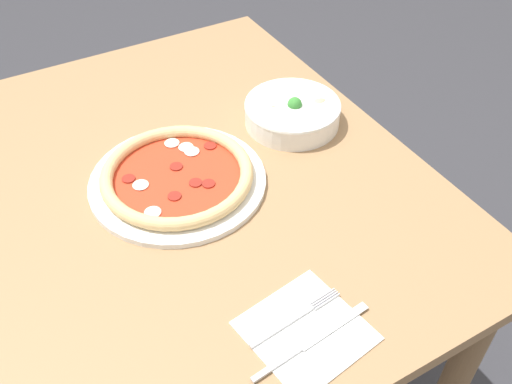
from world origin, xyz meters
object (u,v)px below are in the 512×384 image
(bowl, at_px, (292,111))
(knife, at_px, (307,344))
(pizza, at_px, (177,177))
(fork, at_px, (294,319))

(bowl, relative_size, knife, 0.95)
(pizza, height_order, knife, pizza)
(fork, height_order, knife, same)
(bowl, distance_m, knife, 0.57)
(pizza, distance_m, knife, 0.44)
(pizza, relative_size, bowl, 1.64)
(pizza, relative_size, fork, 2.00)
(fork, distance_m, knife, 0.05)
(fork, bearing_deg, pizza, 87.81)
(fork, relative_size, knife, 0.78)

